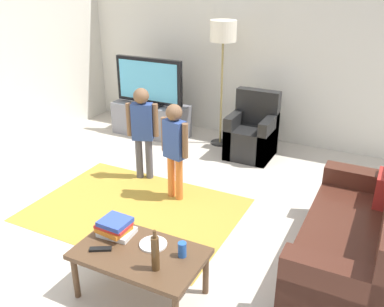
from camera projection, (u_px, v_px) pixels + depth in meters
ground at (165, 236)px, 4.19m from camera, size 7.80×7.80×0.00m
wall_back at (267, 49)px, 6.10m from camera, size 6.00×0.12×2.70m
area_rug at (135, 210)px, 4.63m from camera, size 2.20×1.60×0.01m
tv_stand at (151, 120)px, 6.62m from camera, size 1.20×0.44×0.50m
tv at (149, 82)px, 6.35m from camera, size 1.10×0.28×0.71m
couch at (362, 243)px, 3.59m from camera, size 0.80×1.80×0.86m
armchair at (252, 135)px, 5.87m from camera, size 0.60×0.60×0.90m
floor_lamp at (223, 38)px, 5.76m from camera, size 0.36×0.36×1.78m
child_near_tv at (143, 126)px, 5.07m from camera, size 0.36×0.22×1.15m
child_center at (175, 143)px, 4.62m from camera, size 0.36×0.18×1.11m
coffee_table at (140, 257)px, 3.29m from camera, size 1.00×0.60×0.42m
book_stack at (115, 227)px, 3.45m from camera, size 0.29×0.25×0.14m
bottle at (155, 253)px, 3.03m from camera, size 0.06×0.06×0.33m
tv_remote at (101, 249)px, 3.28m from camera, size 0.17×0.13×0.02m
soda_can at (182, 250)px, 3.20m from camera, size 0.07×0.07×0.12m
plate at (153, 244)px, 3.35m from camera, size 0.22×0.22×0.02m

